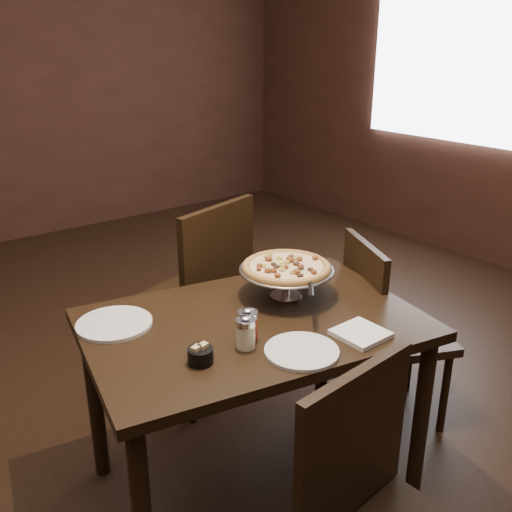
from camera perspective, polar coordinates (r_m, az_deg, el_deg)
room at (r=1.90m, az=-3.16°, el=13.14°), size 6.04×7.04×2.84m
dining_table at (r=2.07m, az=-0.24°, el=-8.75°), size 1.29×0.99×0.73m
pizza_stand at (r=2.16m, az=3.05°, el=-1.14°), size 0.36×0.36×0.15m
parmesan_shaker at (r=1.84m, az=-1.02°, el=-7.67°), size 0.06×0.06×0.11m
pepper_flake_shaker at (r=1.88m, az=-0.82°, el=-6.90°), size 0.07×0.07×0.12m
packet_caddy at (r=1.78m, az=-5.59°, el=-9.83°), size 0.08×0.08×0.06m
napkin_stack at (r=1.95m, az=10.43°, el=-7.64°), size 0.16×0.16×0.02m
plate_left at (r=2.05m, az=-13.99°, el=-6.58°), size 0.26×0.26×0.01m
plate_near at (r=1.83m, az=4.59°, el=-9.47°), size 0.24×0.24×0.01m
serving_spatula at (r=1.97m, az=5.55°, el=-3.49°), size 0.16×0.16×0.02m
chair_far at (r=2.67m, az=-5.84°, el=-3.88°), size 0.57×0.57×0.99m
chair_side at (r=2.59m, az=12.74°, el=-6.79°), size 0.54×0.54×0.87m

